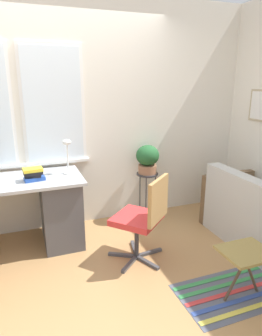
# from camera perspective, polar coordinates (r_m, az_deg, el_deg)

# --- Properties ---
(ground_plane) EXTENTS (14.00, 14.00, 0.00)m
(ground_plane) POSITION_cam_1_polar(r_m,az_deg,el_deg) (3.32, -9.31, -15.77)
(ground_plane) COLOR tan
(wall_back_with_window) EXTENTS (9.00, 0.12, 2.70)m
(wall_back_with_window) POSITION_cam_1_polar(r_m,az_deg,el_deg) (3.60, -13.10, 9.56)
(wall_back_with_window) COLOR white
(wall_back_with_window) RESTS_ON ground_plane
(desk_lamp) EXTENTS (0.12, 0.12, 0.38)m
(desk_lamp) POSITION_cam_1_polar(r_m,az_deg,el_deg) (3.28, -12.03, 3.13)
(desk_lamp) COLOR white
(desk_lamp) RESTS_ON desk
(book_stack) EXTENTS (0.22, 0.16, 0.13)m
(book_stack) POSITION_cam_1_polar(r_m,az_deg,el_deg) (3.18, -18.09, -1.09)
(book_stack) COLOR #2851B2
(book_stack) RESTS_ON desk
(office_chair_swivel) EXTENTS (0.61, 0.62, 0.89)m
(office_chair_swivel) POSITION_cam_1_polar(r_m,az_deg,el_deg) (2.96, 2.34, -9.33)
(office_chair_swivel) COLOR #47474C
(office_chair_swivel) RESTS_ON ground_plane
(couch_loveseat) EXTENTS (0.73, 1.35, 0.81)m
(couch_loveseat) POSITION_cam_1_polar(r_m,az_deg,el_deg) (3.61, 23.43, -9.07)
(couch_loveseat) COLOR beige
(couch_loveseat) RESTS_ON ground_plane
(plant_stand) EXTENTS (0.28, 0.28, 0.62)m
(plant_stand) POSITION_cam_1_polar(r_m,az_deg,el_deg) (3.83, 3.12, -1.97)
(plant_stand) COLOR #333338
(plant_stand) RESTS_ON ground_plane
(potted_plant) EXTENTS (0.29, 0.29, 0.36)m
(potted_plant) POSITION_cam_1_polar(r_m,az_deg,el_deg) (3.76, 3.18, 1.86)
(potted_plant) COLOR #9E6B4C
(potted_plant) RESTS_ON plant_stand
(floor_rug_striped) EXTENTS (1.07, 0.56, 0.01)m
(floor_rug_striped) POSITION_cam_1_polar(r_m,az_deg,el_deg) (2.95, 19.78, -21.15)
(floor_rug_striped) COLOR #565B6B
(floor_rug_striped) RESTS_ON ground_plane
(folding_stool) EXTENTS (0.40, 0.34, 0.44)m
(folding_stool) POSITION_cam_1_polar(r_m,az_deg,el_deg) (2.69, 21.07, -15.28)
(folding_stool) COLOR olive
(folding_stool) RESTS_ON ground_plane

